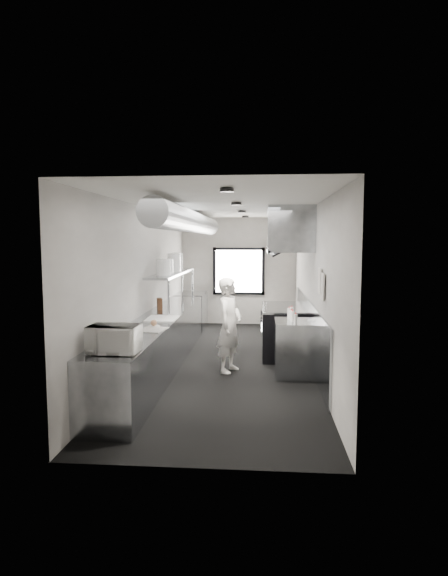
% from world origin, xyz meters
% --- Properties ---
extents(floor, '(3.00, 8.00, 0.01)m').
position_xyz_m(floor, '(0.00, 0.00, 0.00)').
color(floor, black).
rests_on(floor, ground).
extents(ceiling, '(3.00, 8.00, 0.01)m').
position_xyz_m(ceiling, '(0.00, 0.00, 2.80)').
color(ceiling, silver).
rests_on(ceiling, wall_back).
extents(wall_back, '(3.00, 0.02, 2.80)m').
position_xyz_m(wall_back, '(0.00, 4.00, 1.40)').
color(wall_back, '#BBB7B1').
rests_on(wall_back, floor).
extents(wall_front, '(3.00, 0.02, 2.80)m').
position_xyz_m(wall_front, '(0.00, -4.00, 1.40)').
color(wall_front, '#BBB7B1').
rests_on(wall_front, floor).
extents(wall_left, '(0.02, 8.00, 2.80)m').
position_xyz_m(wall_left, '(-1.50, 0.00, 1.40)').
color(wall_left, '#BBB7B1').
rests_on(wall_left, floor).
extents(wall_right, '(0.02, 8.00, 2.80)m').
position_xyz_m(wall_right, '(1.50, 0.00, 1.40)').
color(wall_right, '#BBB7B1').
rests_on(wall_right, floor).
extents(wall_cladding, '(0.03, 5.50, 1.10)m').
position_xyz_m(wall_cladding, '(1.48, 0.30, 0.55)').
color(wall_cladding, gray).
rests_on(wall_cladding, wall_right).
extents(hvac_duct, '(0.40, 6.40, 0.40)m').
position_xyz_m(hvac_duct, '(-0.70, 0.40, 2.55)').
color(hvac_duct, '#93989C').
rests_on(hvac_duct, ceiling).
extents(service_window, '(1.36, 0.05, 1.25)m').
position_xyz_m(service_window, '(0.00, 3.96, 1.40)').
color(service_window, white).
rests_on(service_window, wall_back).
extents(exhaust_hood, '(0.81, 2.20, 0.88)m').
position_xyz_m(exhaust_hood, '(1.10, 0.70, 2.39)').
color(exhaust_hood, gray).
rests_on(exhaust_hood, ceiling).
extents(prep_counter, '(0.70, 6.00, 0.90)m').
position_xyz_m(prep_counter, '(-1.15, -0.50, 0.45)').
color(prep_counter, gray).
rests_on(prep_counter, floor).
extents(pass_shelf, '(0.45, 3.00, 0.68)m').
position_xyz_m(pass_shelf, '(-1.19, 1.00, 1.54)').
color(pass_shelf, gray).
rests_on(pass_shelf, prep_counter).
extents(range, '(0.88, 1.60, 0.94)m').
position_xyz_m(range, '(1.04, 0.70, 0.47)').
color(range, black).
rests_on(range, floor).
extents(bottle_station, '(0.65, 0.80, 0.90)m').
position_xyz_m(bottle_station, '(1.15, -0.70, 0.45)').
color(bottle_station, gray).
rests_on(bottle_station, floor).
extents(far_work_table, '(0.70, 1.20, 0.90)m').
position_xyz_m(far_work_table, '(-1.15, 3.20, 0.45)').
color(far_work_table, gray).
rests_on(far_work_table, floor).
extents(notice_sheet_a, '(0.02, 0.28, 0.38)m').
position_xyz_m(notice_sheet_a, '(1.47, -1.20, 1.60)').
color(notice_sheet_a, beige).
rests_on(notice_sheet_a, wall_right).
extents(notice_sheet_b, '(0.02, 0.28, 0.38)m').
position_xyz_m(notice_sheet_b, '(1.47, -1.55, 1.55)').
color(notice_sheet_b, beige).
rests_on(notice_sheet_b, wall_right).
extents(line_cook, '(0.56, 0.68, 1.59)m').
position_xyz_m(line_cook, '(0.07, -0.57, 0.79)').
color(line_cook, white).
rests_on(line_cook, floor).
extents(microwave, '(0.55, 0.42, 0.32)m').
position_xyz_m(microwave, '(-1.12, -3.05, 1.06)').
color(microwave, white).
rests_on(microwave, prep_counter).
extents(deli_tub_a, '(0.17, 0.17, 0.11)m').
position_xyz_m(deli_tub_a, '(-1.30, -2.45, 0.95)').
color(deli_tub_a, '#A2AC9E').
rests_on(deli_tub_a, prep_counter).
extents(deli_tub_b, '(0.15, 0.15, 0.09)m').
position_xyz_m(deli_tub_b, '(-1.31, -2.66, 0.94)').
color(deli_tub_b, '#A2AC9E').
rests_on(deli_tub_b, prep_counter).
extents(newspaper, '(0.42, 0.50, 0.01)m').
position_xyz_m(newspaper, '(-0.99, -1.65, 0.91)').
color(newspaper, beige).
rests_on(newspaper, prep_counter).
extents(small_plate, '(0.21, 0.21, 0.02)m').
position_xyz_m(small_plate, '(-1.03, -1.42, 0.91)').
color(small_plate, white).
rests_on(small_plate, prep_counter).
extents(pastry, '(0.10, 0.10, 0.10)m').
position_xyz_m(pastry, '(-1.03, -1.42, 0.96)').
color(pastry, tan).
rests_on(pastry, small_plate).
extents(cutting_board, '(0.51, 0.67, 0.02)m').
position_xyz_m(cutting_board, '(-1.05, -0.71, 0.91)').
color(cutting_board, silver).
rests_on(cutting_board, prep_counter).
extents(knife_block, '(0.15, 0.22, 0.21)m').
position_xyz_m(knife_block, '(-1.33, 0.38, 1.01)').
color(knife_block, brown).
rests_on(knife_block, prep_counter).
extents(plate_stack_a, '(0.26, 0.26, 0.30)m').
position_xyz_m(plate_stack_a, '(-1.20, 0.16, 1.72)').
color(plate_stack_a, white).
rests_on(plate_stack_a, pass_shelf).
extents(plate_stack_b, '(0.23, 0.23, 0.28)m').
position_xyz_m(plate_stack_b, '(-1.21, 0.60, 1.71)').
color(plate_stack_b, white).
rests_on(plate_stack_b, pass_shelf).
extents(plate_stack_c, '(0.28, 0.28, 0.38)m').
position_xyz_m(plate_stack_c, '(-1.18, 1.12, 1.76)').
color(plate_stack_c, white).
rests_on(plate_stack_c, pass_shelf).
extents(plate_stack_d, '(0.27, 0.27, 0.38)m').
position_xyz_m(plate_stack_d, '(-1.21, 1.62, 1.76)').
color(plate_stack_d, white).
rests_on(plate_stack_d, pass_shelf).
extents(squeeze_bottle_a, '(0.06, 0.06, 0.17)m').
position_xyz_m(squeeze_bottle_a, '(1.13, -1.04, 0.98)').
color(squeeze_bottle_a, silver).
rests_on(squeeze_bottle_a, bottle_station).
extents(squeeze_bottle_b, '(0.06, 0.06, 0.18)m').
position_xyz_m(squeeze_bottle_b, '(1.10, -0.80, 0.99)').
color(squeeze_bottle_b, silver).
rests_on(squeeze_bottle_b, bottle_station).
extents(squeeze_bottle_c, '(0.07, 0.07, 0.17)m').
position_xyz_m(squeeze_bottle_c, '(1.09, -0.69, 0.99)').
color(squeeze_bottle_c, silver).
rests_on(squeeze_bottle_c, bottle_station).
extents(squeeze_bottle_d, '(0.08, 0.08, 0.18)m').
position_xyz_m(squeeze_bottle_d, '(1.06, -0.51, 0.99)').
color(squeeze_bottle_d, silver).
rests_on(squeeze_bottle_d, bottle_station).
extents(squeeze_bottle_e, '(0.08, 0.08, 0.19)m').
position_xyz_m(squeeze_bottle_e, '(1.11, -0.44, 0.99)').
color(squeeze_bottle_e, silver).
rests_on(squeeze_bottle_e, bottle_station).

